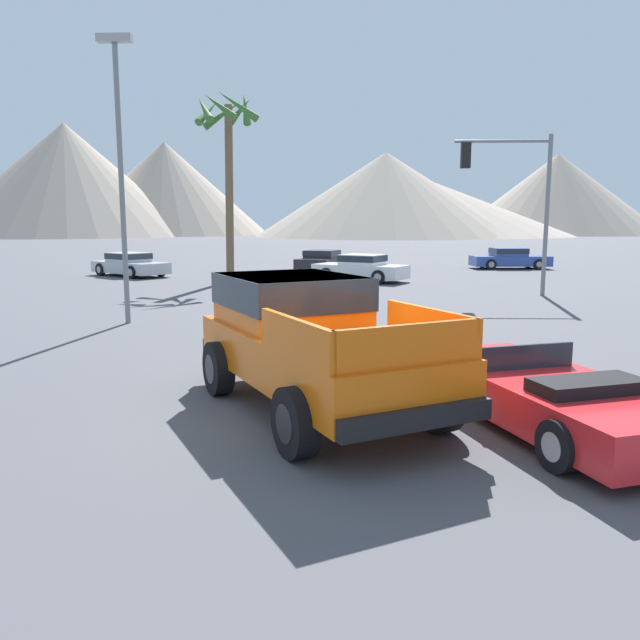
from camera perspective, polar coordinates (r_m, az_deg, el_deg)
ground_plane at (r=9.35m, az=-0.05°, el=-8.13°), size 320.00×320.00×0.00m
orange_pickup_truck at (r=9.29m, az=-1.15°, el=-1.27°), size 4.16×5.47×1.93m
red_convertible_car at (r=8.99m, az=20.09°, el=-6.55°), size 3.08×4.77×1.04m
parked_car_white at (r=28.97m, az=3.77°, el=4.79°), size 4.58×3.58×1.24m
parked_car_dark at (r=34.73m, az=0.23°, el=5.47°), size 3.02×4.52×1.18m
parked_car_silver at (r=33.13m, az=-17.00°, el=4.91°), size 4.59×4.08×1.19m
parked_car_blue at (r=38.39m, az=16.94°, el=5.43°), size 4.55×2.14×1.21m
traffic_light_main at (r=24.38m, az=17.17°, el=11.74°), size 3.54×0.38×5.87m
street_lamp_post at (r=17.75m, az=-17.82°, el=14.28°), size 0.90×0.24×7.49m
palm_tree_tall at (r=29.40m, az=-8.55°, el=15.78°), size 3.05×3.05×8.37m
distant_mountain_range at (r=124.02m, az=-1.59°, el=11.60°), size 142.09×66.03×20.78m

